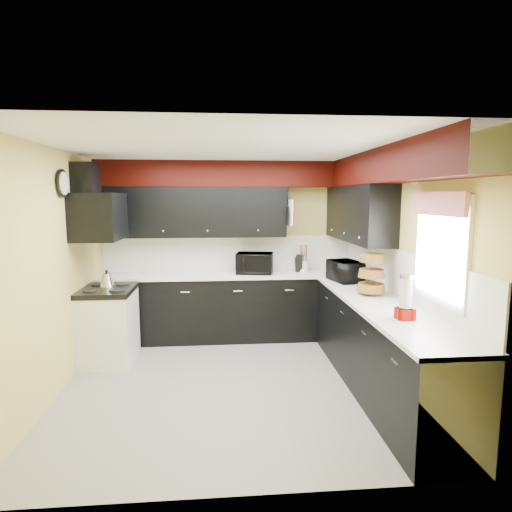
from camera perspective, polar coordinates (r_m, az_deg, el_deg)
The scene contains 35 objects.
ground at distance 4.87m, azimuth -2.97°, elevation -16.47°, with size 3.60×3.60×0.00m, color gray.
wall_back at distance 6.29m, azimuth -3.62°, elevation 0.93°, with size 3.60×0.06×2.50m, color #E0C666.
wall_right at distance 4.90m, azimuth 18.45°, elevation -1.43°, with size 0.06×3.60×2.50m, color #E0C666.
wall_left at distance 4.80m, azimuth -25.11°, elevation -1.96°, with size 0.06×3.60×2.50m, color #E0C666.
ceiling at distance 4.47m, azimuth -3.20°, elevation 14.18°, with size 3.60×3.60×0.06m, color white.
cab_back at distance 6.14m, azimuth -3.49°, elevation -6.84°, with size 3.60×0.60×0.90m, color black.
cab_right at distance 4.72m, azimuth 16.07°, elevation -11.73°, with size 0.60×3.00×0.90m, color black.
counter_back at distance 6.04m, azimuth -3.52°, elevation -2.53°, with size 3.62×0.64×0.04m, color white.
counter_right at distance 4.58m, azimuth 16.30°, elevation -6.18°, with size 0.64×3.02×0.04m, color white.
splash_back at distance 6.28m, azimuth -3.61°, elevation 0.37°, with size 3.60×0.02×0.50m, color white.
splash_right at distance 4.91m, azimuth 18.31°, elevation -2.12°, with size 0.02×3.60×0.50m, color white.
upper_back at distance 6.08m, azimuth -8.37°, elevation 5.82°, with size 2.60×0.35×0.70m, color black.
upper_right at distance 5.63m, azimuth 13.42°, elevation 5.54°, with size 0.35×1.80×0.70m, color black.
soffit_back at distance 6.07m, azimuth -3.67°, elevation 10.85°, with size 3.60×0.36×0.35m, color black.
soffit_right at distance 4.62m, azimuth 17.85°, elevation 11.44°, with size 0.36×3.24×0.35m, color black.
stove at distance 5.59m, azimuth -19.03°, elevation -8.96°, with size 0.60×0.75×0.86m, color white.
cooktop at distance 5.48m, azimuth -19.25°, elevation -4.35°, with size 0.62×0.77×0.06m, color black.
hood at distance 5.38m, azimuth -20.19°, elevation 4.96°, with size 0.50×0.78×0.55m, color black.
hood_duct at distance 5.42m, azimuth -21.75°, elevation 9.35°, with size 0.24×0.40×0.40m, color black.
window at distance 4.05m, azimuth 23.46°, elevation 0.74°, with size 0.03×0.86×0.96m, color white, non-canonical shape.
valance at distance 4.00m, azimuth 23.07°, elevation 6.42°, with size 0.04×0.88×0.20m, color red.
pan_top at distance 6.07m, azimuth 4.22°, elevation 7.77°, with size 0.03×0.22×0.40m, color black, non-canonical shape.
pan_mid at distance 5.94m, azimuth 4.39°, elevation 5.36°, with size 0.03×0.28×0.46m, color black, non-canonical shape.
pan_low at distance 6.20m, azimuth 4.00°, elevation 5.19°, with size 0.03×0.24×0.42m, color black, non-canonical shape.
cut_board at distance 5.82m, azimuth 4.69°, elevation 5.80°, with size 0.03×0.26×0.35m, color white.
baskets at distance 4.86m, azimuth 15.15°, elevation -2.22°, with size 0.27×0.27×0.50m, color brown, non-canonical shape.
clock at distance 4.97m, azimuth -24.39°, elevation 8.82°, with size 0.03×0.30×0.30m, color black, non-canonical shape.
deco_plate at distance 4.52m, azimuth 20.43°, elevation 10.46°, with size 0.03×0.24×0.24m, color white, non-canonical shape.
toaster_oven at distance 6.02m, azimuth -0.19°, elevation -0.96°, with size 0.50×0.41×0.29m, color black.
microwave at distance 5.57m, azimuth 11.85°, elevation -1.98°, with size 0.47×0.32×0.26m, color black.
utensil_crock at distance 6.19m, azimuth 6.35°, elevation -1.36°, with size 0.15×0.15×0.16m, color silver.
knife_block at distance 6.18m, azimuth 5.84°, elevation -1.03°, with size 0.11×0.15×0.23m, color black.
kettle at distance 5.56m, azimuth -19.26°, elevation -3.02°, with size 0.18×0.18×0.16m, color silver, non-canonical shape.
dispenser_a at distance 3.98m, azimuth 19.32°, elevation -5.44°, with size 0.13×0.13×0.36m, color maroon, non-canonical shape.
dispenser_b at distance 3.99m, azimuth 19.29°, elevation -5.56°, with size 0.13×0.13×0.34m, color #69000F, non-canonical shape.
Camera 1 is at (-0.14, -4.44, 2.01)m, focal length 30.00 mm.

